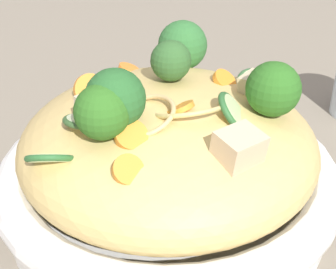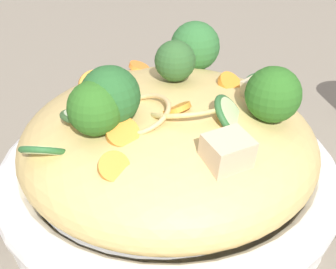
% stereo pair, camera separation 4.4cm
% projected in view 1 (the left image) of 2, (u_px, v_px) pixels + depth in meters
% --- Properties ---
extents(ground_plane, '(3.00, 3.00, 0.00)m').
position_uv_depth(ground_plane, '(168.00, 205.00, 0.48)').
color(ground_plane, gray).
extents(serving_bowl, '(0.31, 0.31, 0.06)m').
position_uv_depth(serving_bowl, '(168.00, 181.00, 0.47)').
color(serving_bowl, white).
rests_on(serving_bowl, ground_plane).
extents(noodle_heap, '(0.26, 0.26, 0.11)m').
position_uv_depth(noodle_heap, '(168.00, 144.00, 0.45)').
color(noodle_heap, tan).
rests_on(noodle_heap, serving_bowl).
extents(broccoli_florets, '(0.21, 0.20, 0.07)m').
position_uv_depth(broccoli_florets, '(173.00, 77.00, 0.43)').
color(broccoli_florets, '#8DB077').
rests_on(broccoli_florets, serving_bowl).
extents(carrot_coins, '(0.20, 0.15, 0.03)m').
position_uv_depth(carrot_coins, '(140.00, 107.00, 0.42)').
color(carrot_coins, orange).
rests_on(carrot_coins, serving_bowl).
extents(zucchini_slices, '(0.13, 0.24, 0.05)m').
position_uv_depth(zucchini_slices, '(171.00, 115.00, 0.42)').
color(zucchini_slices, beige).
rests_on(zucchini_slices, serving_bowl).
extents(chicken_chunks, '(0.13, 0.18, 0.04)m').
position_uv_depth(chicken_chunks, '(198.00, 116.00, 0.40)').
color(chicken_chunks, beige).
rests_on(chicken_chunks, serving_bowl).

